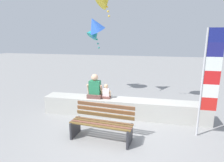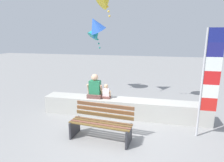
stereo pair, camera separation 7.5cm
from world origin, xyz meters
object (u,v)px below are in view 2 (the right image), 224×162
Objects in this scene: flag_banner at (209,76)px; kite_teal at (96,32)px; park_bench at (102,123)px; kite_blue at (96,25)px; person_child at (106,93)px; person_adult at (95,88)px.

kite_teal is at bearing 137.24° from flag_banner.
park_bench is 4.96m from kite_blue.
kite_blue is at bearing -73.82° from kite_teal.
person_child is at bearing 163.06° from flag_banner.
flag_banner is 5.66m from kite_teal.
person_adult reaches higher than person_child.
park_bench is at bearing -71.40° from kite_blue.
kite_blue is (-1.34, 3.97, 2.66)m from park_bench.
park_bench is at bearing -165.92° from flag_banner.
person_adult is at bearing -179.94° from person_child.
kite_blue reaches higher than flag_banner.
person_adult is 0.28× the size of flag_banner.
kite_teal is at bearing 112.63° from person_child.
park_bench is 1.73m from person_adult.
person_adult is at bearing -74.23° from kite_blue.
flag_banner is at bearing -16.94° from person_child.
person_adult is 3.55m from kite_teal.
kite_teal is (-4.07, 3.77, 1.14)m from flag_banner.
park_bench is 1.44× the size of kite_teal.
park_bench is at bearing -71.65° from kite_teal.
park_bench is 2.07× the size of person_adult.
person_child is at bearing -67.37° from kite_teal.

